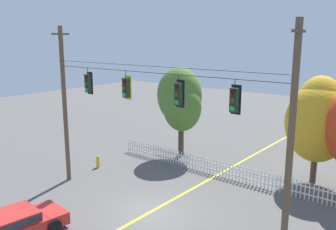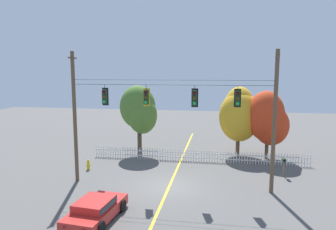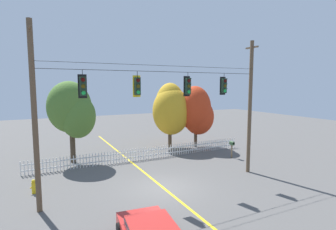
% 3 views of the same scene
% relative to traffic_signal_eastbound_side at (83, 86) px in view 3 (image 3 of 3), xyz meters
% --- Properties ---
extents(ground, '(80.00, 80.00, 0.00)m').
position_rel_traffic_signal_eastbound_side_xyz_m(ground, '(4.39, -0.01, -6.00)').
color(ground, '#565451').
extents(lane_centerline_stripe, '(0.16, 36.00, 0.01)m').
position_rel_traffic_signal_eastbound_side_xyz_m(lane_centerline_stripe, '(4.39, -0.01, -5.99)').
color(lane_centerline_stripe, gold).
rests_on(lane_centerline_stripe, ground).
extents(signal_support_span, '(13.44, 1.10, 9.02)m').
position_rel_traffic_signal_eastbound_side_xyz_m(signal_support_span, '(4.39, -0.01, -1.39)').
color(signal_support_span, brown).
rests_on(signal_support_span, ground).
extents(traffic_signal_eastbound_side, '(0.43, 0.38, 1.42)m').
position_rel_traffic_signal_eastbound_side_xyz_m(traffic_signal_eastbound_side, '(0.00, 0.00, 0.00)').
color(traffic_signal_eastbound_side, black).
extents(traffic_signal_northbound_secondary, '(0.43, 0.38, 1.41)m').
position_rel_traffic_signal_eastbound_side_xyz_m(traffic_signal_northbound_secondary, '(2.85, -0.00, 0.00)').
color(traffic_signal_northbound_secondary, black).
extents(traffic_signal_westbound_side, '(0.43, 0.38, 1.43)m').
position_rel_traffic_signal_eastbound_side_xyz_m(traffic_signal_westbound_side, '(6.03, 0.00, 0.00)').
color(traffic_signal_westbound_side, black).
extents(traffic_signal_southbound_primary, '(0.43, 0.38, 1.38)m').
position_rel_traffic_signal_eastbound_side_xyz_m(traffic_signal_southbound_primary, '(8.71, -0.00, 0.02)').
color(traffic_signal_southbound_primary, black).
extents(white_picket_fence, '(18.30, 0.06, 0.99)m').
position_rel_traffic_signal_eastbound_side_xyz_m(white_picket_fence, '(5.84, 6.12, -5.50)').
color(white_picket_fence, white).
rests_on(white_picket_fence, ground).
extents(autumn_maple_near_fence, '(3.54, 3.13, 6.38)m').
position_rel_traffic_signal_eastbound_side_xyz_m(autumn_maple_near_fence, '(0.36, 7.71, -1.89)').
color(autumn_maple_near_fence, '#473828').
rests_on(autumn_maple_near_fence, ground).
extents(autumn_maple_mid, '(3.63, 3.35, 6.30)m').
position_rel_traffic_signal_eastbound_side_xyz_m(autumn_maple_mid, '(9.38, 8.77, -2.20)').
color(autumn_maple_mid, brown).
rests_on(autumn_maple_mid, ground).
extents(autumn_oak_far_east, '(3.61, 3.08, 6.01)m').
position_rel_traffic_signal_eastbound_side_xyz_m(autumn_oak_far_east, '(11.79, 8.01, -2.53)').
color(autumn_oak_far_east, brown).
rests_on(autumn_oak_far_east, ground).
extents(fire_hydrant, '(0.38, 0.22, 0.81)m').
position_rel_traffic_signal_eastbound_side_xyz_m(fire_hydrant, '(-2.47, 2.48, -5.60)').
color(fire_hydrant, gold).
rests_on(fire_hydrant, ground).
extents(roadside_mailbox, '(0.25, 0.44, 1.42)m').
position_rel_traffic_signal_eastbound_side_xyz_m(roadside_mailbox, '(12.34, 3.34, -4.84)').
color(roadside_mailbox, brown).
rests_on(roadside_mailbox, ground).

